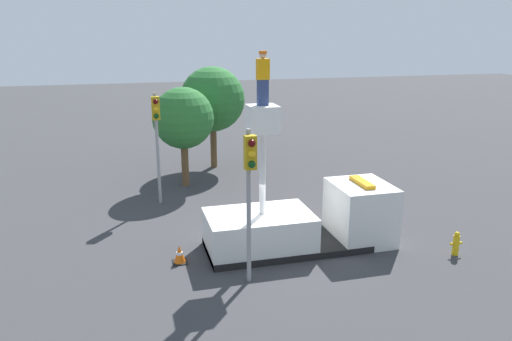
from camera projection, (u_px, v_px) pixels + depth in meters
The scene contains 9 objects.
ground_plane at pixel (286, 248), 18.01m from camera, with size 120.00×120.00×0.00m, color #38383A.
bucket_truck at pixel (303, 222), 17.91m from camera, with size 6.77×2.43×5.20m.
worker at pixel (263, 78), 16.13m from camera, with size 0.40×0.26×1.75m.
traffic_light_pole at pixel (250, 177), 14.60m from camera, with size 0.34×0.57×4.85m.
traffic_light_across at pixel (157, 127), 21.57m from camera, with size 0.34×0.57×5.01m.
fire_hydrant at pixel (456, 244), 17.35m from camera, with size 0.46×0.22×0.86m.
traffic_cone_rear at pixel (180, 255), 16.80m from camera, with size 0.50×0.50×0.63m.
tree_left_bg at pixel (183, 119), 24.31m from camera, with size 3.01×3.01×4.94m.
tree_right_bg at pixel (213, 99), 27.55m from camera, with size 3.58×3.58×5.67m.
Camera 1 is at (-5.32, -15.72, 7.62)m, focal length 35.00 mm.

